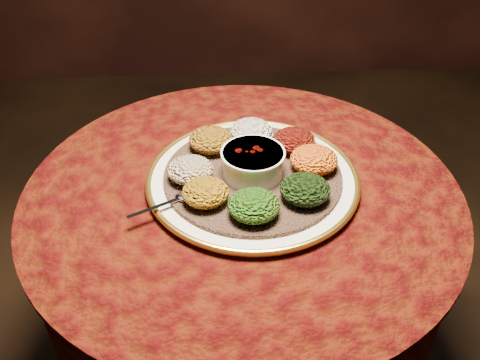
{
  "coord_description": "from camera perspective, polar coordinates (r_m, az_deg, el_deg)",
  "views": [
    {
      "loc": [
        -0.05,
        -0.9,
        1.47
      ],
      "look_at": [
        -0.0,
        0.0,
        0.76
      ],
      "focal_mm": 40.0,
      "sensor_mm": 36.0,
      "label": 1
    }
  ],
  "objects": [
    {
      "name": "stew_bowl",
      "position": [
        1.15,
        1.38,
        2.01
      ],
      "size": [
        0.14,
        0.14,
        0.06
      ],
      "color": "white",
      "rests_on": "injera"
    },
    {
      "name": "portion_mixveg",
      "position": [
        1.05,
        1.49,
        -2.72
      ],
      "size": [
        0.1,
        0.1,
        0.05
      ],
      "primitive_type": "ellipsoid",
      "color": "#A7280A",
      "rests_on": "injera"
    },
    {
      "name": "portion_tikil",
      "position": [
        1.18,
        7.89,
        2.17
      ],
      "size": [
        0.11,
        0.1,
        0.05
      ],
      "primitive_type": "ellipsoid",
      "color": "#C37A10",
      "rests_on": "injera"
    },
    {
      "name": "portion_ayib",
      "position": [
        1.27,
        1.19,
        5.27
      ],
      "size": [
        0.1,
        0.09,
        0.05
      ],
      "primitive_type": "ellipsoid",
      "color": "white",
      "rests_on": "injera"
    },
    {
      "name": "portion_kitfo",
      "position": [
        1.24,
        5.75,
        4.23
      ],
      "size": [
        0.1,
        0.09,
        0.05
      ],
      "primitive_type": "ellipsoid",
      "color": "black",
      "rests_on": "injera"
    },
    {
      "name": "injera",
      "position": [
        1.17,
        1.36,
        0.49
      ],
      "size": [
        0.47,
        0.47,
        0.01
      ],
      "primitive_type": "cylinder",
      "rotation": [
        0.0,
        0.0,
        0.22
      ],
      "color": "brown",
      "rests_on": "platter"
    },
    {
      "name": "portion_timatim",
      "position": [
        1.14,
        -5.32,
        1.08
      ],
      "size": [
        0.1,
        0.09,
        0.05
      ],
      "primitive_type": "ellipsoid",
      "color": "maroon",
      "rests_on": "injera"
    },
    {
      "name": "portion_gomen",
      "position": [
        1.09,
        6.95,
        -1.0
      ],
      "size": [
        0.1,
        0.1,
        0.05
      ],
      "primitive_type": "ellipsoid",
      "color": "black",
      "rests_on": "injera"
    },
    {
      "name": "portion_shiro",
      "position": [
        1.23,
        -3.13,
        4.31
      ],
      "size": [
        0.1,
        0.1,
        0.05
      ],
      "primitive_type": "ellipsoid",
      "color": "#855F10",
      "rests_on": "injera"
    },
    {
      "name": "platter",
      "position": [
        1.18,
        1.35,
        0.08
      ],
      "size": [
        0.48,
        0.48,
        0.02
      ],
      "rotation": [
        0.0,
        0.0,
        -0.07
      ],
      "color": "white",
      "rests_on": "table"
    },
    {
      "name": "table",
      "position": [
        1.29,
        0.22,
        -7.25
      ],
      "size": [
        0.96,
        0.96,
        0.73
      ],
      "color": "black",
      "rests_on": "ground"
    },
    {
      "name": "spoon",
      "position": [
        1.1,
        -6.44,
        -1.95
      ],
      "size": [
        0.13,
        0.08,
        0.01
      ],
      "rotation": [
        0.0,
        0.0,
        -2.65
      ],
      "color": "silver",
      "rests_on": "injera"
    },
    {
      "name": "portion_kik",
      "position": [
        1.08,
        -3.7,
        -1.34
      ],
      "size": [
        0.1,
        0.09,
        0.05
      ],
      "primitive_type": "ellipsoid",
      "color": "#A76B0E",
      "rests_on": "injera"
    }
  ]
}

